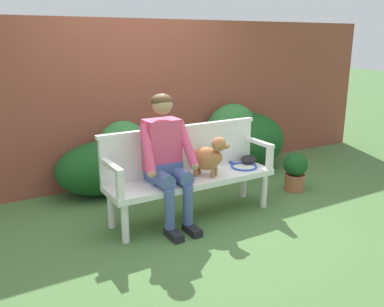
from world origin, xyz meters
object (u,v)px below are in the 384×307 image
Objects in this scene: garden_bench at (192,182)px; baseball_glove at (249,159)px; potted_plant at (295,171)px; tennis_racket at (242,166)px; dog_on_bench at (209,156)px; person_seated at (166,156)px.

baseball_glove reaches higher than garden_bench.
baseball_glove is 0.72m from potted_plant.
tennis_racket is at bearing 178.95° from baseball_glove.
garden_bench is 0.81m from baseball_glove.
baseball_glove is at bearing 26.58° from tennis_racket.
garden_bench is at bearing 160.39° from dog_on_bench.
dog_on_bench is (0.17, -0.06, 0.27)m from garden_bench.
tennis_racket is 2.64× the size of baseball_glove.
potted_plant is (0.68, -0.06, -0.23)m from baseball_glove.
baseball_glove reaches higher than tennis_racket.
garden_bench is at bearing 158.54° from baseball_glove.
tennis_racket is at bearing 8.54° from dog_on_bench.
baseball_glove is 0.47× the size of potted_plant.
tennis_racket is (0.48, 0.07, -0.20)m from dog_on_bench.
baseball_glove is at bearing 6.17° from garden_bench.
potted_plant is (1.79, 0.04, -0.46)m from person_seated.
potted_plant is at bearing -32.54° from baseball_glove.
dog_on_bench is at bearing -176.15° from potted_plant.
dog_on_bench is 1.92× the size of baseball_glove.
potted_plant is at bearing 3.85° from dog_on_bench.
dog_on_bench reaches higher than potted_plant.
garden_bench is at bearing -178.92° from potted_plant.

